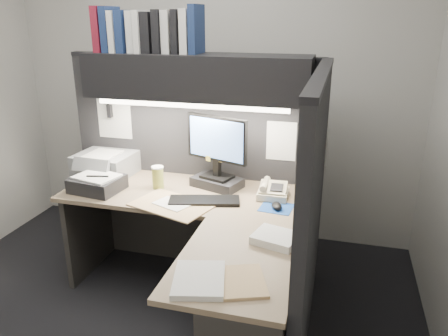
{
  "coord_description": "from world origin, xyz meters",
  "views": [
    {
      "loc": [
        1.09,
        -2.08,
        1.9
      ],
      "look_at": [
        0.39,
        0.51,
        0.95
      ],
      "focal_mm": 35.0,
      "sensor_mm": 36.0,
      "label": 1
    }
  ],
  "objects": [
    {
      "name": "partition_right",
      "position": [
        0.98,
        0.18,
        0.8
      ],
      "size": [
        0.06,
        1.5,
        1.6
      ],
      "primitive_type": "cube",
      "color": "black",
      "rests_on": "floor"
    },
    {
      "name": "open_folder",
      "position": [
        0.09,
        0.32,
        0.73
      ],
      "size": [
        0.58,
        0.47,
        0.01
      ],
      "primitive_type": "cube",
      "rotation": [
        0.0,
        0.0,
        -0.32
      ],
      "color": "tan",
      "rests_on": "desk"
    },
    {
      "name": "telephone",
      "position": [
        0.7,
        0.63,
        0.77
      ],
      "size": [
        0.2,
        0.21,
        0.08
      ],
      "primitive_type": "cube",
      "rotation": [
        0.0,
        0.0,
        0.03
      ],
      "color": "beige",
      "rests_on": "desk"
    },
    {
      "name": "partition_back",
      "position": [
        0.03,
        0.93,
        0.8
      ],
      "size": [
        1.9,
        0.06,
        1.6
      ],
      "primitive_type": "cube",
      "color": "black",
      "rests_on": "floor"
    },
    {
      "name": "notebook_stack",
      "position": [
        -0.51,
        0.43,
        0.78
      ],
      "size": [
        0.36,
        0.31,
        0.1
      ],
      "primitive_type": "cube",
      "rotation": [
        0.0,
        0.0,
        -0.12
      ],
      "color": "black",
      "rests_on": "desk"
    },
    {
      "name": "coffee_cup",
      "position": [
        -0.12,
        0.58,
        0.81
      ],
      "size": [
        0.11,
        0.11,
        0.15
      ],
      "primitive_type": "cylinder",
      "rotation": [
        0.0,
        0.0,
        0.42
      ],
      "color": "#BFC04D",
      "rests_on": "desk"
    },
    {
      "name": "keyboard",
      "position": [
        0.27,
        0.43,
        0.74
      ],
      "size": [
        0.49,
        0.27,
        0.02
      ],
      "primitive_type": "cube",
      "rotation": [
        0.0,
        0.0,
        0.26
      ],
      "color": "black",
      "rests_on": "desk"
    },
    {
      "name": "mousepad",
      "position": [
        0.75,
        0.46,
        0.73
      ],
      "size": [
        0.22,
        0.2,
        0.0
      ],
      "primitive_type": "cube",
      "rotation": [
        0.0,
        0.0,
        -0.1
      ],
      "color": "#1B4494",
      "rests_on": "desk"
    },
    {
      "name": "monitor",
      "position": [
        0.28,
        0.71,
        0.94
      ],
      "size": [
        0.46,
        0.31,
        0.51
      ],
      "rotation": [
        0.0,
        0.0,
        -0.33
      ],
      "color": "black",
      "rests_on": "desk"
    },
    {
      "name": "paper_stack_a",
      "position": [
        0.81,
        0.03,
        0.75
      ],
      "size": [
        0.27,
        0.25,
        0.04
      ],
      "primitive_type": "cube",
      "rotation": [
        0.0,
        0.0,
        -0.25
      ],
      "color": "white",
      "rests_on": "desk"
    },
    {
      "name": "paper_stack_b",
      "position": [
        0.53,
        -0.45,
        0.74
      ],
      "size": [
        0.3,
        0.34,
        0.03
      ],
      "primitive_type": "cube",
      "rotation": [
        0.0,
        0.0,
        0.24
      ],
      "color": "white",
      "rests_on": "desk"
    },
    {
      "name": "pinned_papers",
      "position": [
        0.42,
        0.56,
        1.05
      ],
      "size": [
        1.76,
        1.31,
        0.51
      ],
      "color": "white",
      "rests_on": "partition_back"
    },
    {
      "name": "printer",
      "position": [
        -0.62,
        0.74,
        0.81
      ],
      "size": [
        0.43,
        0.38,
        0.17
      ],
      "primitive_type": "cube",
      "rotation": [
        0.0,
        0.0,
        -0.06
      ],
      "color": "gray",
      "rests_on": "desk"
    },
    {
      "name": "task_light_tube",
      "position": [
        0.12,
        0.61,
        1.33
      ],
      "size": [
        1.32,
        0.04,
        0.04
      ],
      "primitive_type": "cylinder",
      "rotation": [
        0.0,
        1.57,
        0.0
      ],
      "color": "white",
      "rests_on": "overhead_shelf"
    },
    {
      "name": "desk",
      "position": [
        0.43,
        -0.0,
        0.44
      ],
      "size": [
        1.7,
        1.53,
        0.73
      ],
      "color": "#836D53",
      "rests_on": "floor"
    },
    {
      "name": "binder_row",
      "position": [
        -0.21,
        0.75,
        1.79
      ],
      "size": [
        0.73,
        0.25,
        0.31
      ],
      "color": "maroon",
      "rests_on": "overhead_shelf"
    },
    {
      "name": "floor",
      "position": [
        0.0,
        0.0,
        0.0
      ],
      "size": [
        3.5,
        3.5,
        0.0
      ],
      "primitive_type": "plane",
      "color": "black",
      "rests_on": "ground"
    },
    {
      "name": "manila_stack",
      "position": [
        0.72,
        -0.4,
        0.74
      ],
      "size": [
        0.29,
        0.32,
        0.02
      ],
      "primitive_type": "cube",
      "rotation": [
        0.0,
        0.0,
        0.37
      ],
      "color": "tan",
      "rests_on": "desk"
    },
    {
      "name": "wall_back",
      "position": [
        0.0,
        1.5,
        1.35
      ],
      "size": [
        3.5,
        0.04,
        2.7
      ],
      "primitive_type": "cube",
      "color": "#BBB9B2",
      "rests_on": "floor"
    },
    {
      "name": "mouse",
      "position": [
        0.75,
        0.44,
        0.75
      ],
      "size": [
        0.1,
        0.12,
        0.04
      ],
      "primitive_type": "ellipsoid",
      "rotation": [
        0.0,
        0.0,
        0.37
      ],
      "color": "black",
      "rests_on": "mousepad"
    },
    {
      "name": "overhead_shelf",
      "position": [
        0.12,
        0.75,
        1.5
      ],
      "size": [
        1.55,
        0.34,
        0.3
      ],
      "primitive_type": "cube",
      "color": "black",
      "rests_on": "partition_back"
    }
  ]
}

